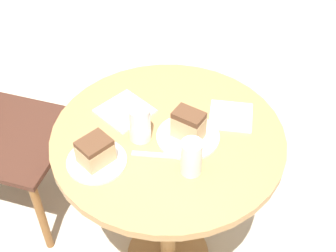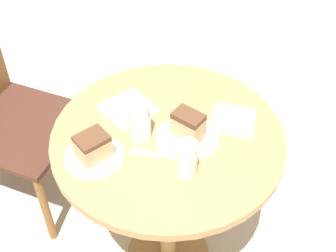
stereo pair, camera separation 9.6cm
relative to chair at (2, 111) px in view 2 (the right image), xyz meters
The scene contains 11 objects.
table 0.85m from the chair, 86.62° to the right, with size 0.79×0.79×0.77m.
chair is the anchor object (origin of this frame).
plate_near 0.95m from the chair, 85.72° to the right, with size 0.21×0.21×0.01m.
plate_far 0.77m from the chair, 103.33° to the right, with size 0.19×0.19×0.01m.
cake_slice_near 0.97m from the chair, 85.72° to the right, with size 0.07×0.10×0.10m.
cake_slice_far 0.79m from the chair, 103.33° to the right, with size 0.12×0.11×0.08m.
glass_lemonade 0.83m from the chair, 90.36° to the right, with size 0.07×0.07×0.13m.
glass_water 1.03m from the chair, 93.33° to the right, with size 0.07×0.07×0.12m.
napkin_stack 0.71m from the chair, 83.17° to the right, with size 0.20×0.20×0.01m.
fork 0.90m from the chair, 93.43° to the right, with size 0.08×0.16×0.00m.
napkin_side 1.05m from the chair, 76.96° to the right, with size 0.19×0.19×0.01m.
Camera 2 is at (-0.93, -0.61, 1.88)m, focal length 50.00 mm.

